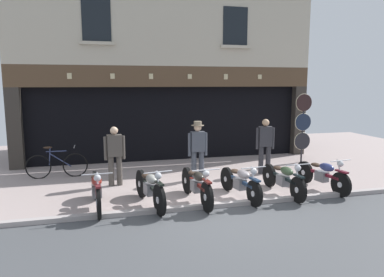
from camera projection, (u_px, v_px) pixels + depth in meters
ground at (233, 227)px, 7.03m from camera, size 22.46×22.00×0.18m
shop_facade at (161, 109)px, 14.41m from camera, size 10.76×4.42×6.25m
motorcycle_far_left at (97, 189)px, 7.93m from camera, size 0.62×2.02×0.94m
motorcycle_left at (150, 187)px, 8.08m from camera, size 0.62×2.00×0.93m
motorcycle_center_left at (197, 184)px, 8.34m from camera, size 0.62×2.07×0.92m
motorcycle_center at (240, 182)px, 8.62m from camera, size 0.62×1.94×0.89m
motorcycle_center_right at (283, 178)px, 8.92m from camera, size 0.62×1.99×0.90m
motorcycle_right at (322, 174)px, 9.30m from camera, size 0.62×1.92×0.90m
salesman_left at (115, 153)px, 9.64m from camera, size 0.56×0.26×1.59m
shopkeeper_center at (198, 147)px, 10.20m from camera, size 0.56×0.36×1.68m
salesman_right at (265, 143)px, 10.93m from camera, size 0.55×0.29×1.67m
tyre_sign_pole at (303, 123)px, 12.42m from camera, size 0.61×0.06×2.38m
advert_board_near at (100, 118)px, 12.29m from camera, size 0.76×0.03×1.04m
advert_board_far at (62, 118)px, 11.98m from camera, size 0.71×0.03×1.00m
leaning_bicycle at (57, 165)px, 10.53m from camera, size 1.73×0.50×0.95m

